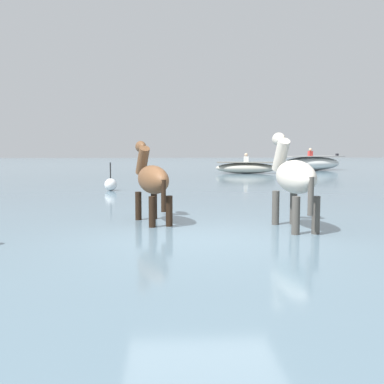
{
  "coord_description": "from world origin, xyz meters",
  "views": [
    {
      "loc": [
        -0.59,
        -7.19,
        1.75
      ],
      "look_at": [
        -0.06,
        2.3,
        0.85
      ],
      "focal_mm": 44.14,
      "sensor_mm": 36.0,
      "label": 1
    }
  ],
  "objects_px": {
    "channel_buoy": "(111,184)",
    "boat_far_offshore": "(246,168)",
    "boat_distant_west": "(311,163)",
    "horse_trailing_pinto": "(294,179)",
    "horse_lead_bay": "(152,182)"
  },
  "relations": [
    {
      "from": "channel_buoy",
      "to": "boat_far_offshore",
      "type": "bearing_deg",
      "value": 57.99
    },
    {
      "from": "boat_distant_west",
      "to": "channel_buoy",
      "type": "height_order",
      "value": "boat_distant_west"
    },
    {
      "from": "boat_far_offshore",
      "to": "boat_distant_west",
      "type": "xyz_separation_m",
      "value": [
        4.46,
        2.91,
        0.13
      ]
    },
    {
      "from": "horse_trailing_pinto",
      "to": "boat_far_offshore",
      "type": "relative_size",
      "value": 0.6
    },
    {
      "from": "channel_buoy",
      "to": "horse_lead_bay",
      "type": "bearing_deg",
      "value": -76.93
    },
    {
      "from": "boat_distant_west",
      "to": "channel_buoy",
      "type": "xyz_separation_m",
      "value": [
        -10.56,
        -12.67,
        -0.23
      ]
    },
    {
      "from": "horse_trailing_pinto",
      "to": "boat_far_offshore",
      "type": "bearing_deg",
      "value": 82.94
    },
    {
      "from": "horse_lead_bay",
      "to": "boat_distant_west",
      "type": "xyz_separation_m",
      "value": [
        9.04,
        19.22,
        -0.33
      ]
    },
    {
      "from": "horse_lead_bay",
      "to": "channel_buoy",
      "type": "height_order",
      "value": "horse_lead_bay"
    },
    {
      "from": "boat_far_offshore",
      "to": "channel_buoy",
      "type": "distance_m",
      "value": 11.51
    },
    {
      "from": "horse_lead_bay",
      "to": "boat_far_offshore",
      "type": "bearing_deg",
      "value": 74.32
    },
    {
      "from": "horse_lead_bay",
      "to": "boat_far_offshore",
      "type": "height_order",
      "value": "horse_lead_bay"
    },
    {
      "from": "horse_lead_bay",
      "to": "boat_far_offshore",
      "type": "relative_size",
      "value": 0.56
    },
    {
      "from": "horse_trailing_pinto",
      "to": "horse_lead_bay",
      "type": "bearing_deg",
      "value": 162.33
    },
    {
      "from": "horse_lead_bay",
      "to": "boat_distant_west",
      "type": "bearing_deg",
      "value": 64.81
    }
  ]
}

